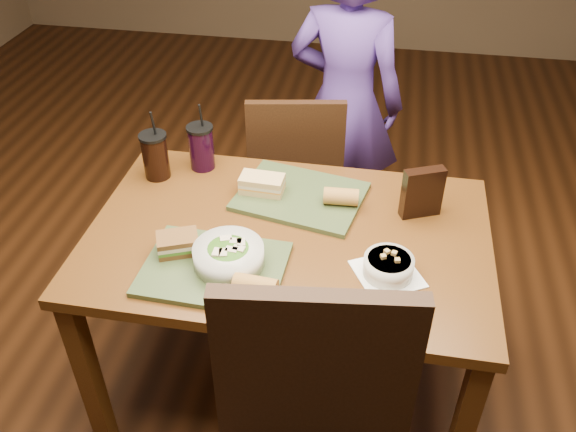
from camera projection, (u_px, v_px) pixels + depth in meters
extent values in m
plane|color=#381C0B|center=(288.00, 379.00, 2.43)|extent=(6.00, 6.00, 0.00)
cube|color=#532F10|center=(89.00, 377.00, 2.01)|extent=(0.06, 0.06, 0.71)
cube|color=#532F10|center=(165.00, 235.00, 2.59)|extent=(0.06, 0.06, 0.71)
cube|color=#532F10|center=(453.00, 268.00, 2.43)|extent=(0.06, 0.06, 0.71)
cube|color=#532F10|center=(288.00, 238.00, 1.99)|extent=(1.30, 0.85, 0.04)
cube|color=black|center=(315.00, 380.00, 1.43)|extent=(0.48, 0.10, 0.57)
cube|color=black|center=(302.00, 181.00, 2.79)|extent=(0.46, 0.46, 0.04)
cube|color=black|center=(296.00, 154.00, 2.49)|extent=(0.40, 0.11, 0.47)
cube|color=black|center=(259.00, 238.00, 2.82)|extent=(0.04, 0.04, 0.41)
cube|color=black|center=(332.00, 246.00, 2.77)|extent=(0.04, 0.04, 0.41)
cube|color=black|center=(273.00, 196.00, 3.08)|extent=(0.04, 0.04, 0.41)
cube|color=black|center=(340.00, 203.00, 3.03)|extent=(0.04, 0.04, 0.41)
imported|color=#4A2F81|center=(345.00, 103.00, 2.76)|extent=(0.58, 0.43, 1.45)
cube|color=#364424|center=(214.00, 269.00, 1.83)|extent=(0.43, 0.33, 0.02)
cube|color=#364424|center=(300.00, 196.00, 2.12)|extent=(0.48, 0.40, 0.02)
cylinder|color=silver|center=(229.00, 256.00, 1.81)|extent=(0.21, 0.21, 0.06)
ellipsoid|color=#427219|center=(228.00, 253.00, 1.81)|extent=(0.17, 0.17, 0.05)
cube|color=beige|center=(241.00, 243.00, 1.81)|extent=(0.03, 0.04, 0.01)
cube|color=beige|center=(217.00, 252.00, 1.77)|extent=(0.03, 0.04, 0.01)
cube|color=beige|center=(236.00, 241.00, 1.81)|extent=(0.04, 0.03, 0.01)
cube|color=beige|center=(223.00, 253.00, 1.77)|extent=(0.03, 0.04, 0.01)
cube|color=beige|center=(231.00, 250.00, 1.78)|extent=(0.04, 0.03, 0.01)
cube|color=beige|center=(226.00, 239.00, 1.82)|extent=(0.04, 0.04, 0.01)
cube|color=beige|center=(239.00, 249.00, 1.78)|extent=(0.04, 0.03, 0.01)
cube|color=white|center=(387.00, 274.00, 1.82)|extent=(0.25, 0.25, 0.00)
cylinder|color=silver|center=(388.00, 266.00, 1.80)|extent=(0.15, 0.15, 0.06)
cylinder|color=black|center=(389.00, 260.00, 1.79)|extent=(0.13, 0.13, 0.01)
cube|color=#B28947|center=(383.00, 257.00, 1.78)|extent=(0.02, 0.02, 0.01)
cube|color=#B28947|center=(397.00, 260.00, 1.77)|extent=(0.02, 0.02, 0.01)
cube|color=#B28947|center=(387.00, 252.00, 1.80)|extent=(0.02, 0.02, 0.01)
cube|color=#B28947|center=(394.00, 253.00, 1.79)|extent=(0.02, 0.02, 0.01)
cube|color=#593819|center=(179.00, 249.00, 1.87)|extent=(0.15, 0.13, 0.02)
cube|color=#3F721E|center=(178.00, 245.00, 1.87)|extent=(0.15, 0.13, 0.01)
cube|color=beige|center=(178.00, 242.00, 1.86)|extent=(0.15, 0.13, 0.01)
cube|color=#593819|center=(177.00, 238.00, 1.85)|extent=(0.15, 0.13, 0.02)
cube|color=tan|center=(262.00, 189.00, 2.13)|extent=(0.15, 0.09, 0.02)
cube|color=orange|center=(262.00, 185.00, 2.12)|extent=(0.15, 0.09, 0.01)
cube|color=beige|center=(262.00, 183.00, 2.11)|extent=(0.15, 0.09, 0.01)
cube|color=tan|center=(262.00, 179.00, 2.10)|extent=(0.15, 0.09, 0.02)
cylinder|color=#AD7533|center=(255.00, 286.00, 1.71)|extent=(0.13, 0.07, 0.06)
cylinder|color=#AD7533|center=(341.00, 197.00, 2.06)|extent=(0.12, 0.06, 0.06)
cylinder|color=black|center=(156.00, 157.00, 2.19)|extent=(0.09, 0.09, 0.16)
cylinder|color=black|center=(152.00, 136.00, 2.14)|extent=(0.10, 0.10, 0.01)
cylinder|color=black|center=(153.00, 124.00, 2.11)|extent=(0.01, 0.03, 0.10)
cylinder|color=black|center=(201.00, 148.00, 2.24)|extent=(0.09, 0.09, 0.16)
cylinder|color=black|center=(199.00, 128.00, 2.19)|extent=(0.10, 0.10, 0.01)
cylinder|color=black|center=(201.00, 117.00, 2.16)|extent=(0.01, 0.03, 0.10)
cube|color=black|center=(422.00, 193.00, 2.00)|extent=(0.14, 0.09, 0.18)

